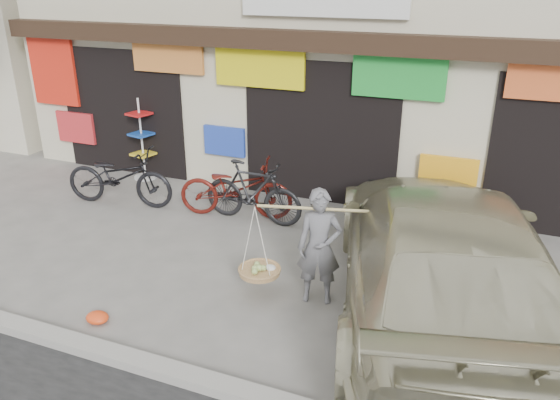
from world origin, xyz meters
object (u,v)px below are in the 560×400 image
at_px(street_vendor, 319,251).
at_px(bike_1, 253,192).
at_px(bike_0, 119,177).
at_px(suv, 441,256).
at_px(bike_2, 236,188).
at_px(display_rack, 142,147).

xyz_separation_m(street_vendor, bike_1, (-1.89, 2.01, -0.18)).
height_order(bike_0, suv, suv).
height_order(bike_2, display_rack, display_rack).
xyz_separation_m(suv, display_rack, (-6.55, 2.98, -0.18)).
height_order(street_vendor, display_rack, display_rack).
distance_m(bike_1, suv, 3.90).
bearing_deg(street_vendor, suv, -7.90).
distance_m(street_vendor, suv, 1.55).
xyz_separation_m(bike_2, display_rack, (-2.75, 1.07, 0.16)).
height_order(bike_2, suv, suv).
relative_size(bike_0, suv, 0.33).
bearing_deg(street_vendor, bike_2, 122.94).
bearing_deg(bike_1, bike_2, 79.81).
bearing_deg(suv, bike_1, -42.41).
height_order(bike_1, suv, suv).
bearing_deg(street_vendor, bike_0, 144.56).
bearing_deg(display_rack, suv, -24.45).
relative_size(street_vendor, bike_0, 0.99).
bearing_deg(bike_0, bike_1, -93.27).
relative_size(bike_2, suv, 0.32).
bearing_deg(bike_2, suv, -129.54).
relative_size(street_vendor, bike_1, 1.13).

